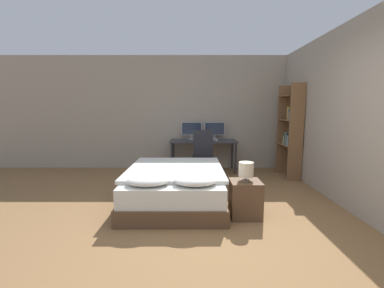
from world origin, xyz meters
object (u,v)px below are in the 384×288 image
computer_mouse (217,141)px  bookshelf (291,129)px  keyboard (204,141)px  desk (203,144)px  bedside_lamp (246,170)px  office_chair (203,160)px  bed (175,185)px  nightstand (245,199)px  monitor_right (214,129)px  monitor_left (191,129)px

computer_mouse → bookshelf: (1.52, -0.34, 0.29)m
keyboard → computer_mouse: computer_mouse is taller
desk → bookshelf: bearing=-16.4°
bedside_lamp → office_chair: bearing=104.6°
bed → computer_mouse: (0.81, 1.83, 0.48)m
nightstand → bookshelf: bookshelf is taller
bedside_lamp → monitor_right: bearing=93.7°
bed → office_chair: size_ratio=1.85×
bookshelf → keyboard: bearing=169.4°
bed → monitor_left: monitor_left is taller
monitor_right → keyboard: (-0.27, -0.39, -0.23)m
monitor_right → bookshelf: (1.53, -0.73, 0.07)m
bed → bookshelf: size_ratio=0.97×
bed → bookshelf: bearing=32.6°
nightstand → bookshelf: (1.35, 2.04, 0.79)m
bed → nightstand: bed is taller
bookshelf → bedside_lamp: bearing=-123.6°
nightstand → bookshelf: size_ratio=0.25×
monitor_left → bookshelf: 2.21m
bed → nightstand: (0.98, -0.55, -0.02)m
bed → keyboard: bearing=74.0°
office_chair → bedside_lamp: bearing=-75.4°
bed → keyboard: 1.96m
bedside_lamp → bed: bearing=150.7°
monitor_left → monitor_right: size_ratio=1.00×
nightstand → bedside_lamp: 0.40m
nightstand → bookshelf: 2.57m
desk → monitor_right: monitor_right is taller
keyboard → desk: bearing=90.0°
bedside_lamp → computer_mouse: (-0.16, 2.38, 0.09)m
monitor_left → monitor_right: 0.55m
desk → keyboard: keyboard is taller
desk → monitor_left: monitor_left is taller
monitor_left → keyboard: bearing=-55.2°
office_chair → computer_mouse: bearing=56.5°
nightstand → computer_mouse: size_ratio=7.08×
monitor_right → bookshelf: size_ratio=0.25×
nightstand → bedside_lamp: size_ratio=1.94×
computer_mouse → bed: bearing=-114.0°
desk → office_chair: size_ratio=1.49×
nightstand → computer_mouse: bearing=94.0°
desk → bedside_lamp: bearing=-80.0°
bed → monitor_left: 2.34m
monitor_left → bed: bearing=-96.4°
bedside_lamp → computer_mouse: bearing=94.0°
monitor_left → bookshelf: bearing=-19.4°
bookshelf → desk: bearing=163.6°
keyboard → computer_mouse: size_ratio=5.73×
desk → monitor_right: 0.47m
bed → nightstand: bearing=-29.3°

